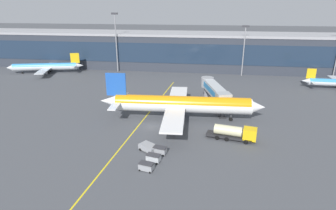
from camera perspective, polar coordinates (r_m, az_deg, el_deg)
name	(u,v)px	position (r m, az deg, el deg)	size (l,w,h in m)	color
ground_plane	(152,126)	(69.60, -3.16, -4.35)	(700.00, 700.00, 0.00)	#47494F
apron_lead_in_line	(141,122)	(72.07, -5.48, -3.53)	(0.30, 80.00, 0.01)	yellow
terminal_building	(158,50)	(134.21, -1.96, 11.09)	(182.75, 21.49, 16.09)	#2D333D
main_airliner	(181,104)	(72.29, 2.63, 0.18)	(42.48, 33.58, 11.97)	white
jet_bridge	(214,90)	(82.29, 9.29, 3.11)	(8.46, 19.74, 6.88)	#B2B7BC
fuel_tanker	(235,133)	(63.88, 13.33, -5.48)	(11.08, 4.58, 3.25)	#232326
pushback_tug	(149,147)	(58.23, -3.88, -8.55)	(4.44, 4.00, 1.40)	gray
baggage_cart_0	(146,166)	(52.21, -4.41, -12.28)	(2.92, 2.12, 1.48)	gray
baggage_cart_1	(153,158)	(54.68, -2.96, -10.63)	(2.92, 2.12, 1.48)	#B2B7BC
baggage_cart_2	(160,150)	(57.23, -1.66, -9.12)	(2.92, 2.12, 1.48)	gray
commuter_jet_far	(45,67)	(133.59, -23.55, 7.13)	(31.72, 25.49, 8.41)	silver
apron_light_mast_0	(244,46)	(120.53, 15.14, 11.38)	(2.80, 0.50, 20.41)	gray
apron_light_mast_2	(116,38)	(125.86, -10.50, 13.15)	(2.80, 0.50, 24.98)	gray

